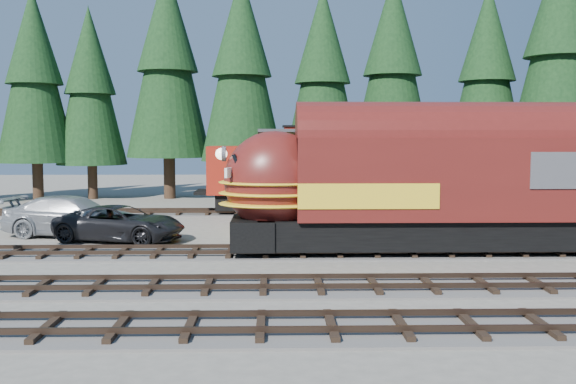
{
  "coord_description": "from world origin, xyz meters",
  "views": [
    {
      "loc": [
        -5.66,
        -22.48,
        4.95
      ],
      "look_at": [
        -5.07,
        4.0,
        2.63
      ],
      "focal_mm": 40.0,
      "sensor_mm": 36.0,
      "label": 1
    }
  ],
  "objects_px": {
    "depot": "(383,175)",
    "caboose": "(288,174)",
    "locomotive": "(425,188)",
    "pickup_truck_a": "(120,223)",
    "pickup_truck_b": "(73,216)"
  },
  "relations": [
    {
      "from": "depot",
      "to": "caboose",
      "type": "bearing_deg",
      "value": 122.35
    },
    {
      "from": "locomotive",
      "to": "caboose",
      "type": "distance_m",
      "value": 15.0
    },
    {
      "from": "pickup_truck_a",
      "to": "pickup_truck_b",
      "type": "bearing_deg",
      "value": 74.57
    },
    {
      "from": "caboose",
      "to": "pickup_truck_b",
      "type": "height_order",
      "value": "caboose"
    },
    {
      "from": "locomotive",
      "to": "pickup_truck_a",
      "type": "xyz_separation_m",
      "value": [
        -13.54,
        3.65,
        -1.94
      ]
    },
    {
      "from": "locomotive",
      "to": "pickup_truck_a",
      "type": "height_order",
      "value": "locomotive"
    },
    {
      "from": "depot",
      "to": "locomotive",
      "type": "height_order",
      "value": "depot"
    },
    {
      "from": "pickup_truck_a",
      "to": "depot",
      "type": "bearing_deg",
      "value": -62.56
    },
    {
      "from": "locomotive",
      "to": "depot",
      "type": "bearing_deg",
      "value": 95.57
    },
    {
      "from": "depot",
      "to": "caboose",
      "type": "relative_size",
      "value": 1.28
    },
    {
      "from": "locomotive",
      "to": "caboose",
      "type": "height_order",
      "value": "caboose"
    },
    {
      "from": "depot",
      "to": "pickup_truck_b",
      "type": "xyz_separation_m",
      "value": [
        -15.59,
        -1.27,
        -1.97
      ]
    },
    {
      "from": "pickup_truck_a",
      "to": "caboose",
      "type": "bearing_deg",
      "value": -23.23
    },
    {
      "from": "locomotive",
      "to": "pickup_truck_b",
      "type": "height_order",
      "value": "locomotive"
    },
    {
      "from": "depot",
      "to": "pickup_truck_a",
      "type": "bearing_deg",
      "value": -167.57
    }
  ]
}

